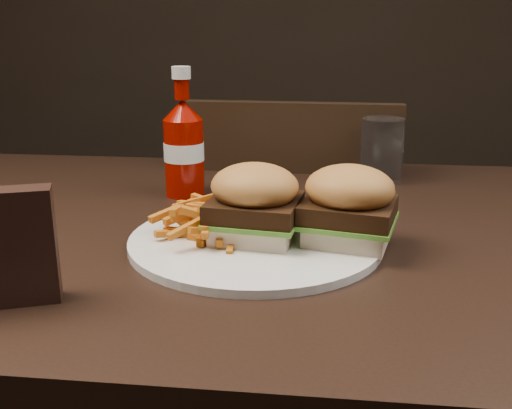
# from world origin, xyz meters

# --- Properties ---
(dining_table) EXTENTS (1.20, 0.80, 0.04)m
(dining_table) POSITION_xyz_m (0.00, 0.00, 0.73)
(dining_table) COLOR black
(dining_table) RESTS_ON ground
(chair_far) EXTENTS (0.43, 0.43, 0.04)m
(chair_far) POSITION_xyz_m (0.07, 0.50, 0.43)
(chair_far) COLOR black
(chair_far) RESTS_ON ground
(plate) EXTENTS (0.32, 0.32, 0.01)m
(plate) POSITION_xyz_m (0.04, -0.08, 0.76)
(plate) COLOR white
(plate) RESTS_ON dining_table
(sandwich_half_a) EXTENTS (0.11, 0.10, 0.03)m
(sandwich_half_a) POSITION_xyz_m (0.04, -0.09, 0.77)
(sandwich_half_a) COLOR beige
(sandwich_half_a) RESTS_ON plate
(sandwich_half_b) EXTENTS (0.11, 0.11, 0.03)m
(sandwich_half_b) POSITION_xyz_m (0.15, -0.08, 0.77)
(sandwich_half_b) COLOR #FCDDBD
(sandwich_half_b) RESTS_ON plate
(fries_pile) EXTENTS (0.14, 0.14, 0.04)m
(fries_pile) POSITION_xyz_m (-0.02, -0.09, 0.78)
(fries_pile) COLOR #C16813
(fries_pile) RESTS_ON plate
(ketchup_bottle) EXTENTS (0.08, 0.08, 0.13)m
(ketchup_bottle) POSITION_xyz_m (-0.10, 0.13, 0.81)
(ketchup_bottle) COLOR #800800
(ketchup_bottle) RESTS_ON dining_table
(tumbler) EXTENTS (0.09, 0.09, 0.11)m
(tumbler) POSITION_xyz_m (0.22, 0.25, 0.81)
(tumbler) COLOR white
(tumbler) RESTS_ON dining_table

